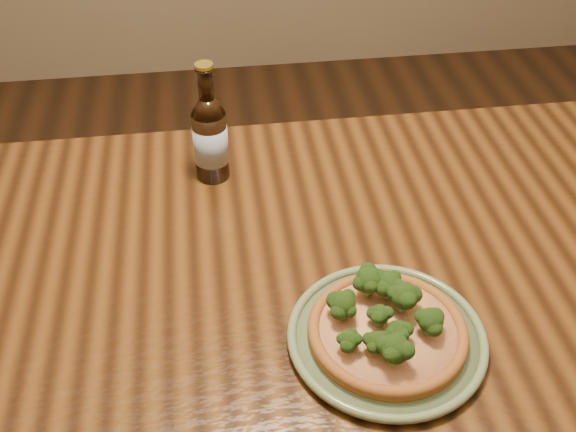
{
  "coord_description": "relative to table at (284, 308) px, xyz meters",
  "views": [
    {
      "loc": [
        -0.1,
        -0.69,
        1.54
      ],
      "look_at": [
        0.02,
        0.16,
        0.82
      ],
      "focal_mm": 42.0,
      "sensor_mm": 36.0,
      "label": 1
    }
  ],
  "objects": [
    {
      "name": "pizza",
      "position": [
        0.13,
        -0.17,
        0.12
      ],
      "size": [
        0.23,
        0.23,
        0.07
      ],
      "rotation": [
        0.0,
        0.0,
        -0.07
      ],
      "color": "#975522",
      "rests_on": "plate"
    },
    {
      "name": "plate",
      "position": [
        0.13,
        -0.17,
        0.1
      ],
      "size": [
        0.3,
        0.3,
        0.02
      ],
      "rotation": [
        0.0,
        0.0,
        -0.38
      ],
      "color": "#697B54",
      "rests_on": "table"
    },
    {
      "name": "table",
      "position": [
        0.0,
        0.0,
        0.0
      ],
      "size": [
        1.6,
        0.9,
        0.75
      ],
      "color": "#4E2B10",
      "rests_on": "ground"
    },
    {
      "name": "beer_bottle",
      "position": [
        -0.1,
        0.28,
        0.18
      ],
      "size": [
        0.07,
        0.07,
        0.24
      ],
      "rotation": [
        0.0,
        0.0,
        -0.33
      ],
      "color": "black",
      "rests_on": "table"
    }
  ]
}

